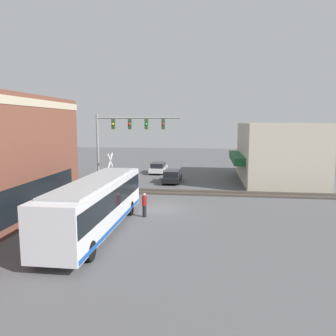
{
  "coord_description": "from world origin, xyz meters",
  "views": [
    {
      "loc": [
        -24.32,
        -3.96,
        6.57
      ],
      "look_at": [
        3.34,
        -0.35,
        2.68
      ],
      "focal_mm": 35.0,
      "sensor_mm": 36.0,
      "label": 1
    }
  ],
  "objects_px": {
    "parked_car_black": "(172,177)",
    "pedestrian_at_crossing": "(107,186)",
    "crossing_signal": "(111,170)",
    "city_bus": "(96,203)",
    "pedestrian_near_bus": "(144,205)",
    "parked_car_white": "(158,168)"
  },
  "relations": [
    {
      "from": "city_bus",
      "to": "pedestrian_at_crossing",
      "type": "relative_size",
      "value": 6.92
    },
    {
      "from": "pedestrian_at_crossing",
      "to": "parked_car_white",
      "type": "bearing_deg",
      "value": -9.9
    },
    {
      "from": "city_bus",
      "to": "pedestrian_at_crossing",
      "type": "distance_m",
      "value": 9.83
    },
    {
      "from": "pedestrian_at_crossing",
      "to": "crossing_signal",
      "type": "bearing_deg",
      "value": -11.97
    },
    {
      "from": "crossing_signal",
      "to": "city_bus",
      "type": "bearing_deg",
      "value": -167.39
    },
    {
      "from": "crossing_signal",
      "to": "parked_car_black",
      "type": "xyz_separation_m",
      "value": [
        6.74,
        -4.9,
        -1.65
      ]
    },
    {
      "from": "pedestrian_near_bus",
      "to": "crossing_signal",
      "type": "bearing_deg",
      "value": 33.58
    },
    {
      "from": "crossing_signal",
      "to": "pedestrian_at_crossing",
      "type": "distance_m",
      "value": 1.63
    },
    {
      "from": "city_bus",
      "to": "pedestrian_near_bus",
      "type": "height_order",
      "value": "city_bus"
    },
    {
      "from": "city_bus",
      "to": "parked_car_white",
      "type": "height_order",
      "value": "city_bus"
    },
    {
      "from": "crossing_signal",
      "to": "pedestrian_near_bus",
      "type": "distance_m",
      "value": 8.32
    },
    {
      "from": "parked_car_black",
      "to": "parked_car_white",
      "type": "xyz_separation_m",
      "value": [
        6.59,
        2.6,
        0.0
      ]
    },
    {
      "from": "parked_car_black",
      "to": "pedestrian_at_crossing",
      "type": "bearing_deg",
      "value": 146.06
    },
    {
      "from": "pedestrian_at_crossing",
      "to": "pedestrian_near_bus",
      "type": "bearing_deg",
      "value": -142.12
    },
    {
      "from": "parked_car_black",
      "to": "pedestrian_at_crossing",
      "type": "xyz_separation_m",
      "value": [
        -7.52,
        5.06,
        0.23
      ]
    },
    {
      "from": "city_bus",
      "to": "pedestrian_near_bus",
      "type": "xyz_separation_m",
      "value": [
        3.44,
        -2.24,
        -0.9
      ]
    },
    {
      "from": "city_bus",
      "to": "pedestrian_near_bus",
      "type": "distance_m",
      "value": 4.2
    },
    {
      "from": "city_bus",
      "to": "crossing_signal",
      "type": "bearing_deg",
      "value": 12.61
    },
    {
      "from": "pedestrian_at_crossing",
      "to": "city_bus",
      "type": "bearing_deg",
      "value": -165.43
    },
    {
      "from": "city_bus",
      "to": "pedestrian_at_crossing",
      "type": "bearing_deg",
      "value": 14.57
    },
    {
      "from": "city_bus",
      "to": "crossing_signal",
      "type": "xyz_separation_m",
      "value": [
        10.26,
        2.3,
        0.53
      ]
    },
    {
      "from": "crossing_signal",
      "to": "pedestrian_near_bus",
      "type": "relative_size",
      "value": 2.24
    }
  ]
}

